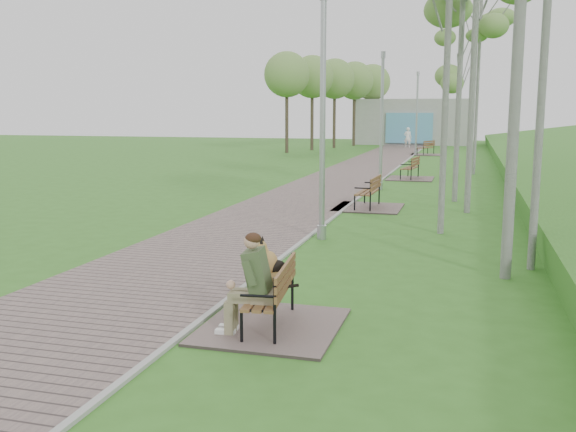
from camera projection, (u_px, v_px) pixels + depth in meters
The scene contains 14 objects.
ground at pixel (208, 317), 9.32m from camera, with size 120.00×120.00×0.00m, color #366C22.
walkway at pixel (351, 174), 30.21m from camera, with size 3.50×67.00×0.04m, color #6A5956.
kerb at pixel (388, 175), 29.74m from camera, with size 0.10×67.00×0.05m, color #999993.
building_north at pixel (412, 122), 57.82m from camera, with size 10.00×5.20×4.00m.
bench_main at pixel (264, 296), 8.76m from camera, with size 1.84×2.05×1.61m.
bench_second at pixel (367, 201), 19.69m from camera, with size 2.00×2.22×1.23m.
bench_third at pixel (410, 174), 28.14m from camera, with size 1.96×2.18×1.21m.
bench_far at pixel (426, 152), 43.62m from camera, with size 1.98×2.20×1.21m.
lamp_post_near at pixel (323, 125), 14.54m from camera, with size 0.22×0.22×5.64m.
lamp_post_second at pixel (381, 126), 23.98m from camera, with size 0.20×0.20×5.12m.
lamp_post_third at pixel (417, 117), 42.83m from camera, with size 0.21×0.21×5.53m.
pedestrian_near at pixel (408, 138), 51.91m from camera, with size 0.60×0.40×1.66m, color white.
birch_mid_c at pixel (460, 61), 28.76m from camera, with size 2.22×2.22×6.57m.
birch_far_b at pixel (480, 28), 29.18m from camera, with size 2.59×2.59×8.54m.
Camera 1 is at (3.55, -8.31, 2.95)m, focal length 40.00 mm.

